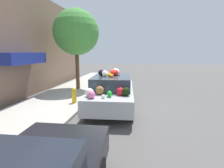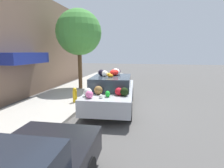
% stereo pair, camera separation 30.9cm
% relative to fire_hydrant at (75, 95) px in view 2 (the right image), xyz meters
% --- Properties ---
extents(ground_plane, '(60.00, 60.00, 0.00)m').
position_rel_fire_hydrant_xyz_m(ground_plane, '(-0.04, -1.67, -0.47)').
color(ground_plane, '#565451').
extents(sidewalk_curb, '(24.00, 3.20, 0.13)m').
position_rel_fire_hydrant_xyz_m(sidewalk_curb, '(-0.04, 1.03, -0.41)').
color(sidewalk_curb, '#B2ADA3').
rests_on(sidewalk_curb, ground).
extents(building_facade, '(18.00, 1.20, 5.91)m').
position_rel_fire_hydrant_xyz_m(building_facade, '(-0.03, 3.26, 2.45)').
color(building_facade, '#846651').
rests_on(building_facade, ground).
extents(street_tree, '(2.82, 2.82, 4.96)m').
position_rel_fire_hydrant_xyz_m(street_tree, '(3.14, 0.98, 3.19)').
color(street_tree, brown).
rests_on(street_tree, sidewalk_curb).
extents(fire_hydrant, '(0.20, 0.20, 0.70)m').
position_rel_fire_hydrant_xyz_m(fire_hydrant, '(0.00, 0.00, 0.00)').
color(fire_hydrant, gold).
rests_on(fire_hydrant, sidewalk_curb).
extents(art_car, '(4.66, 2.15, 1.75)m').
position_rel_fire_hydrant_xyz_m(art_car, '(-0.09, -1.80, 0.30)').
color(art_car, '#B7BABF').
rests_on(art_car, ground).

